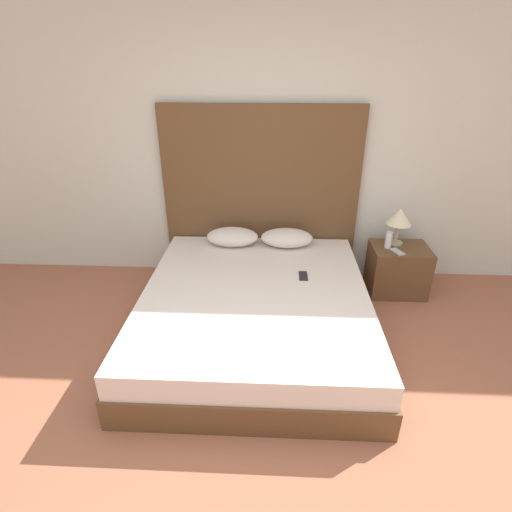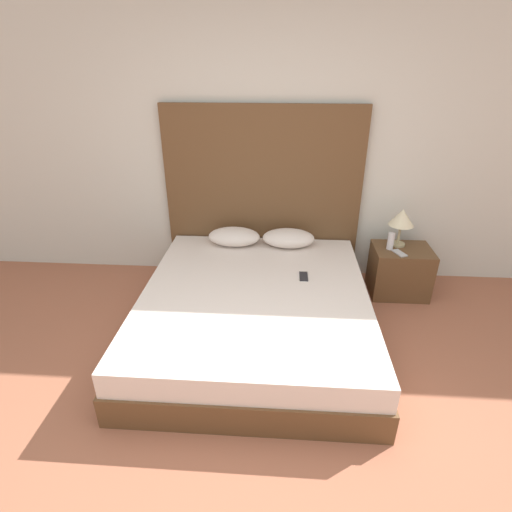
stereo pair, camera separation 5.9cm
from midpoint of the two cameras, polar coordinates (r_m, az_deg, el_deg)
The scene contains 11 objects.
ground_plane at distance 2.53m, azimuth -0.72°, elevation -29.03°, with size 16.00×16.00×0.00m, color #9E5B42.
wall_back at distance 3.90m, azimuth 1.34°, elevation 15.88°, with size 10.00×0.06×2.70m.
bed at distance 3.30m, azimuth -0.60°, elevation -8.00°, with size 1.81×2.06×0.42m.
headboard at distance 3.96m, azimuth 0.24°, elevation 8.61°, with size 1.90×0.05×1.71m.
pillow_left at distance 3.90m, azimuth -3.81°, elevation 2.76°, with size 0.50×0.30×0.17m.
pillow_right at distance 3.87m, azimuth 3.99°, elevation 2.60°, with size 0.50×0.30×0.17m.
phone_on_bed at distance 3.38m, azimuth 6.27°, elevation -2.84°, with size 0.07×0.15×0.01m.
nightstand at distance 4.08m, azimuth 19.15°, elevation -1.83°, with size 0.53×0.41×0.47m.
table_lamp at distance 3.94m, azimuth 19.41°, elevation 5.20°, with size 0.23×0.23×0.36m.
phone_on_nightstand at distance 3.87m, azimuth 19.15°, elevation 0.58°, with size 0.12×0.17×0.01m.
toiletry_bottle at distance 3.90m, azimuth 18.01°, elevation 2.20°, with size 0.06×0.06×0.16m.
Camera 1 is at (0.07, -1.42, 2.09)m, focal length 28.00 mm.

